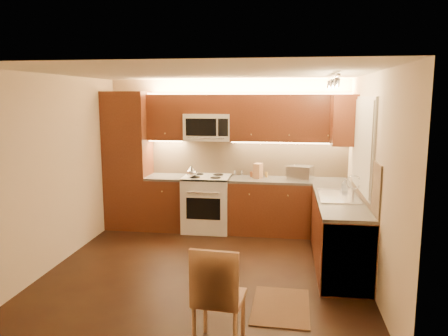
% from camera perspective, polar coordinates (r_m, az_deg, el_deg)
% --- Properties ---
extents(floor, '(4.00, 4.00, 0.01)m').
position_cam_1_polar(floor, '(5.82, -2.30, -13.09)').
color(floor, black).
rests_on(floor, ground).
extents(ceiling, '(4.00, 4.00, 0.01)m').
position_cam_1_polar(ceiling, '(5.39, -2.47, 12.31)').
color(ceiling, beige).
rests_on(ceiling, ground).
extents(wall_back, '(4.00, 0.01, 2.50)m').
position_cam_1_polar(wall_back, '(7.42, 0.46, 1.82)').
color(wall_back, beige).
rests_on(wall_back, ground).
extents(wall_front, '(4.00, 0.01, 2.50)m').
position_cam_1_polar(wall_front, '(3.57, -8.33, -6.53)').
color(wall_front, beige).
rests_on(wall_front, ground).
extents(wall_left, '(0.01, 4.00, 2.50)m').
position_cam_1_polar(wall_left, '(6.16, -21.01, -0.36)').
color(wall_left, beige).
rests_on(wall_left, ground).
extents(wall_right, '(0.01, 4.00, 2.50)m').
position_cam_1_polar(wall_right, '(5.47, 18.69, -1.38)').
color(wall_right, beige).
rests_on(wall_right, ground).
extents(pantry, '(0.70, 0.60, 2.30)m').
position_cam_1_polar(pantry, '(7.55, -12.37, 0.97)').
color(pantry, '#49200F').
rests_on(pantry, floor).
extents(base_cab_back_left, '(0.62, 0.60, 0.86)m').
position_cam_1_polar(base_cab_back_left, '(7.48, -7.42, -4.58)').
color(base_cab_back_left, '#49200F').
rests_on(base_cab_back_left, floor).
extents(counter_back_left, '(0.62, 0.60, 0.04)m').
position_cam_1_polar(counter_back_left, '(7.39, -7.49, -1.19)').
color(counter_back_left, '#33312E').
rests_on(counter_back_left, base_cab_back_left).
extents(base_cab_back_right, '(1.92, 0.60, 0.86)m').
position_cam_1_polar(base_cab_back_right, '(7.21, 8.37, -5.13)').
color(base_cab_back_right, '#49200F').
rests_on(base_cab_back_right, floor).
extents(counter_back_right, '(1.92, 0.60, 0.04)m').
position_cam_1_polar(counter_back_right, '(7.12, 8.45, -1.62)').
color(counter_back_right, '#33312E').
rests_on(counter_back_right, base_cab_back_right).
extents(base_cab_right, '(0.60, 2.00, 0.86)m').
position_cam_1_polar(base_cab_right, '(6.01, 14.75, -8.32)').
color(base_cab_right, '#49200F').
rests_on(base_cab_right, floor).
extents(counter_right, '(0.60, 2.00, 0.04)m').
position_cam_1_polar(counter_right, '(5.89, 14.93, -4.14)').
color(counter_right, '#33312E').
rests_on(counter_right, base_cab_right).
extents(dishwasher, '(0.58, 0.60, 0.84)m').
position_cam_1_polar(dishwasher, '(5.35, 15.58, -10.58)').
color(dishwasher, silver).
rests_on(dishwasher, floor).
extents(backsplash_back, '(3.30, 0.02, 0.60)m').
position_cam_1_polar(backsplash_back, '(7.38, 3.14, 1.38)').
color(backsplash_back, tan).
rests_on(backsplash_back, wall_back).
extents(backsplash_right, '(0.02, 2.00, 0.60)m').
position_cam_1_polar(backsplash_right, '(5.86, 17.87, -1.14)').
color(backsplash_right, tan).
rests_on(backsplash_right, wall_right).
extents(upper_cab_back_left, '(0.62, 0.35, 0.75)m').
position_cam_1_polar(upper_cab_back_left, '(7.39, -7.39, 6.58)').
color(upper_cab_back_left, '#49200F').
rests_on(upper_cab_back_left, wall_back).
extents(upper_cab_back_right, '(1.92, 0.35, 0.75)m').
position_cam_1_polar(upper_cab_back_right, '(7.12, 8.64, 6.45)').
color(upper_cab_back_right, '#49200F').
rests_on(upper_cab_back_right, wall_back).
extents(upper_cab_bridge, '(0.76, 0.35, 0.31)m').
position_cam_1_polar(upper_cab_bridge, '(7.23, -2.10, 8.34)').
color(upper_cab_bridge, '#49200F').
rests_on(upper_cab_bridge, wall_back).
extents(upper_cab_right_corner, '(0.35, 0.50, 0.75)m').
position_cam_1_polar(upper_cab_right_corner, '(6.75, 15.38, 6.07)').
color(upper_cab_right_corner, '#49200F').
rests_on(upper_cab_right_corner, wall_right).
extents(stove, '(0.76, 0.65, 0.92)m').
position_cam_1_polar(stove, '(7.30, -2.24, -4.62)').
color(stove, silver).
rests_on(stove, floor).
extents(microwave, '(0.76, 0.38, 0.44)m').
position_cam_1_polar(microwave, '(7.23, -2.11, 5.37)').
color(microwave, silver).
rests_on(microwave, wall_back).
extents(window_frame, '(0.03, 1.44, 1.24)m').
position_cam_1_polar(window_frame, '(5.95, 17.78, 2.91)').
color(window_frame, silver).
rests_on(window_frame, wall_right).
extents(window_blinds, '(0.02, 1.36, 1.16)m').
position_cam_1_polar(window_blinds, '(5.95, 17.59, 2.92)').
color(window_blinds, silver).
rests_on(window_blinds, wall_right).
extents(sink, '(0.52, 0.86, 0.15)m').
position_cam_1_polar(sink, '(6.01, 14.80, -2.93)').
color(sink, silver).
rests_on(sink, counter_right).
extents(faucet, '(0.20, 0.04, 0.30)m').
position_cam_1_polar(faucet, '(6.02, 16.54, -2.26)').
color(faucet, silver).
rests_on(faucet, counter_right).
extents(track_light_bar, '(0.04, 1.20, 0.03)m').
position_cam_1_polar(track_light_bar, '(5.72, 14.08, 11.47)').
color(track_light_bar, silver).
rests_on(track_light_bar, ceiling).
extents(kettle, '(0.21, 0.21, 0.20)m').
position_cam_1_polar(kettle, '(7.08, -4.25, -0.46)').
color(kettle, silver).
rests_on(kettle, stove).
extents(toaster_oven, '(0.45, 0.39, 0.23)m').
position_cam_1_polar(toaster_oven, '(7.08, 9.92, -0.62)').
color(toaster_oven, silver).
rests_on(toaster_oven, counter_back_right).
extents(knife_block, '(0.16, 0.20, 0.24)m').
position_cam_1_polar(knife_block, '(7.15, 4.47, -0.35)').
color(knife_block, '#9E6B47').
rests_on(knife_block, counter_back_right).
extents(spice_jar_a, '(0.05, 0.05, 0.09)m').
position_cam_1_polar(spice_jar_a, '(7.35, 1.43, -0.64)').
color(spice_jar_a, silver).
rests_on(spice_jar_a, counter_back_right).
extents(spice_jar_b, '(0.06, 0.06, 0.09)m').
position_cam_1_polar(spice_jar_b, '(7.26, 3.58, -0.80)').
color(spice_jar_b, brown).
rests_on(spice_jar_b, counter_back_right).
extents(spice_jar_c, '(0.05, 0.05, 0.09)m').
position_cam_1_polar(spice_jar_c, '(7.38, 2.34, -0.63)').
color(spice_jar_c, silver).
rests_on(spice_jar_c, counter_back_right).
extents(spice_jar_d, '(0.06, 0.06, 0.09)m').
position_cam_1_polar(spice_jar_d, '(7.25, 5.57, -0.85)').
color(spice_jar_d, olive).
rests_on(spice_jar_d, counter_back_right).
extents(soap_bottle, '(0.09, 0.09, 0.19)m').
position_cam_1_polar(soap_bottle, '(6.34, 15.50, -2.16)').
color(soap_bottle, '#B9B9BD').
rests_on(soap_bottle, counter_right).
extents(rug, '(0.62, 0.91, 0.01)m').
position_cam_1_polar(rug, '(4.92, 7.43, -17.50)').
color(rug, black).
rests_on(rug, floor).
extents(dining_chair, '(0.46, 0.46, 0.96)m').
position_cam_1_polar(dining_chair, '(4.03, -0.62, -16.26)').
color(dining_chair, '#9E6B47').
rests_on(dining_chair, floor).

